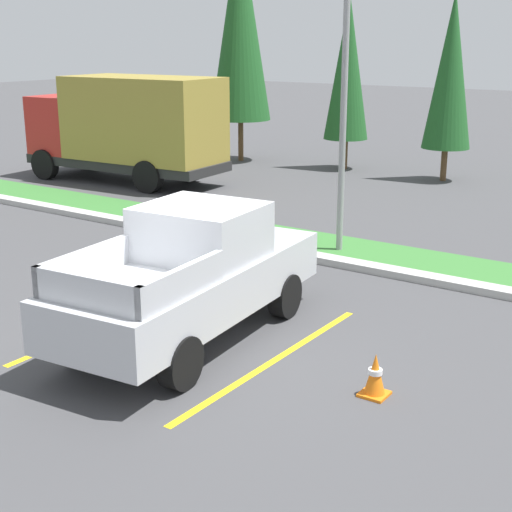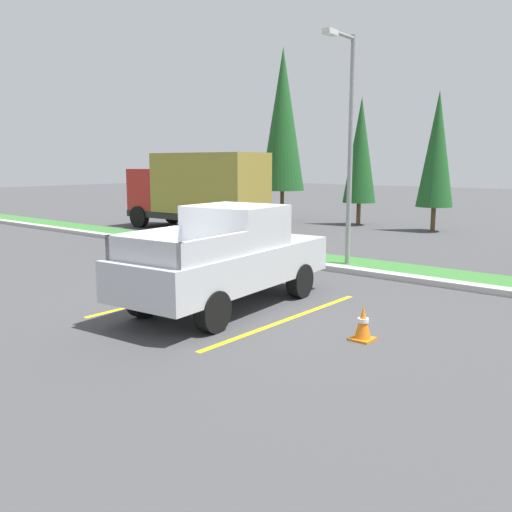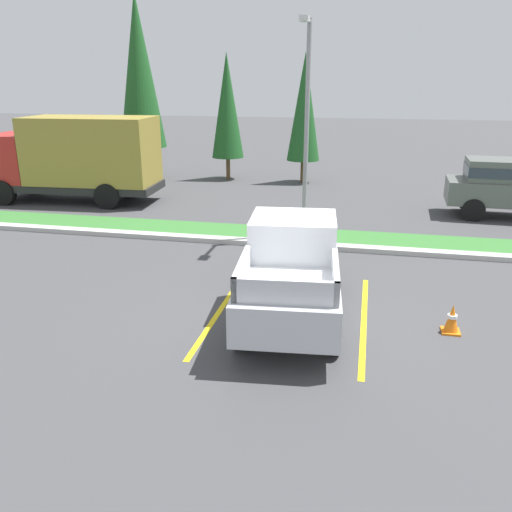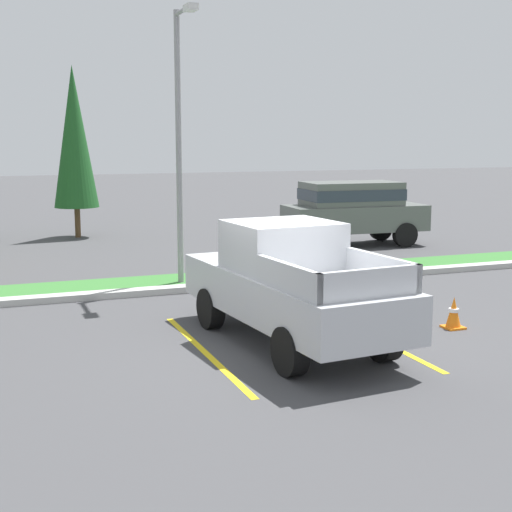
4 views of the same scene
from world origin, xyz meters
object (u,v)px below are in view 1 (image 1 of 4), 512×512
cypress_tree_leftmost (240,21)px  cypress_tree_left_inner (348,68)px  cargo_truck_distant (128,125)px  cypress_tree_center (451,71)px  traffic_cone (375,375)px  pickup_truck_main (193,275)px  street_light (341,79)px

cypress_tree_leftmost → cypress_tree_left_inner: size_ratio=1.44×
cargo_truck_distant → cypress_tree_center: bearing=35.8°
cypress_tree_center → cargo_truck_distant: bearing=-144.2°
cargo_truck_distant → traffic_cone: (13.37, -9.31, -1.56)m
cypress_tree_leftmost → cypress_tree_center: size_ratio=1.45×
cypress_tree_leftmost → cypress_tree_center: (7.98, 0.42, -1.59)m
pickup_truck_main → cypress_tree_leftmost: 18.09m
pickup_truck_main → traffic_cone: size_ratio=8.96×
pickup_truck_main → street_light: (-0.44, 5.46, 2.72)m
cargo_truck_distant → street_light: 10.50m
pickup_truck_main → cypress_tree_leftmost: size_ratio=0.62×
pickup_truck_main → cypress_tree_leftmost: cypress_tree_leftmost is taller
cypress_tree_left_inner → traffic_cone: cypress_tree_left_inner is taller
cargo_truck_distant → cypress_tree_leftmost: cypress_tree_leftmost is taller
street_light → cypress_tree_center: size_ratio=1.07×
cypress_tree_left_inner → cypress_tree_center: (3.78, -0.17, -0.02)m
street_light → cargo_truck_distant: bearing=159.4°
cargo_truck_distant → cypress_tree_left_inner: 7.95m
cargo_truck_distant → cypress_tree_leftmost: (0.44, 5.65, 3.29)m
cypress_tree_center → traffic_cone: size_ratio=10.03×
cypress_tree_leftmost → pickup_truck_main: bearing=-56.7°
street_light → cypress_tree_leftmost: 13.16m
cypress_tree_center → pickup_truck_main: bearing=-83.6°
cypress_tree_leftmost → cypress_tree_left_inner: cypress_tree_leftmost is taller
cypress_tree_left_inner → cypress_tree_leftmost: bearing=-172.1°
cargo_truck_distant → traffic_cone: cargo_truck_distant is taller
cypress_tree_left_inner → cypress_tree_center: cypress_tree_left_inner is taller
street_light → cypress_tree_left_inner: street_light is taller
cypress_tree_center → traffic_cone: 16.48m
cargo_truck_distant → pickup_truck_main: bearing=-42.0°
street_light → cypress_tree_center: street_light is taller
cargo_truck_distant → street_light: size_ratio=1.08×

